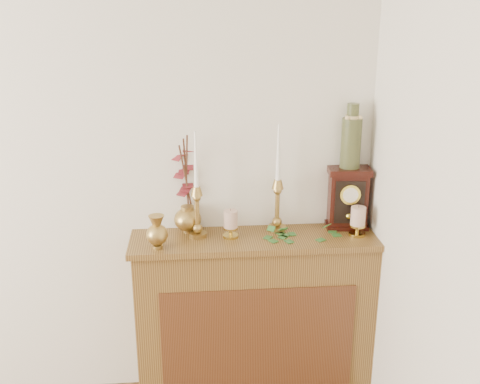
{
  "coord_description": "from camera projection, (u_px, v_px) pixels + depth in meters",
  "views": [
    {
      "loc": [
        1.1,
        -0.45,
        2.02
      ],
      "look_at": [
        1.32,
        2.05,
        1.18
      ],
      "focal_mm": 42.0,
      "sensor_mm": 36.0,
      "label": 1
    }
  ],
  "objects": [
    {
      "name": "ginger_jar",
      "position": [
        185.0,
        186.0,
        2.8
      ],
      "size": [
        0.2,
        0.22,
        0.51
      ],
      "rotation": [
        0.0,
        0.0,
        -0.29
      ],
      "color": "#AF9946",
      "rests_on": "console_shelf"
    },
    {
      "name": "bud_vase",
      "position": [
        157.0,
        232.0,
        2.62
      ],
      "size": [
        0.1,
        0.1,
        0.16
      ],
      "rotation": [
        0.0,
        0.0,
        -0.42
      ],
      "color": "#AF9946",
      "rests_on": "console_shelf"
    },
    {
      "name": "candlestick_center",
      "position": [
        277.0,
        197.0,
        2.8
      ],
      "size": [
        0.09,
        0.09,
        0.55
      ],
      "rotation": [
        0.0,
        0.0,
        -0.04
      ],
      "color": "#AF9946",
      "rests_on": "console_shelf"
    },
    {
      "name": "console_shelf",
      "position": [
        255.0,
        324.0,
        2.93
      ],
      "size": [
        1.24,
        0.34,
        0.93
      ],
      "color": "olive",
      "rests_on": "ground"
    },
    {
      "name": "pillar_candle_right",
      "position": [
        358.0,
        220.0,
        2.77
      ],
      "size": [
        0.08,
        0.08,
        0.16
      ],
      "rotation": [
        0.0,
        0.0,
        0.43
      ],
      "color": "gold",
      "rests_on": "console_shelf"
    },
    {
      "name": "pillar_candle_left",
      "position": [
        231.0,
        223.0,
        2.75
      ],
      "size": [
        0.08,
        0.08,
        0.15
      ],
      "rotation": [
        0.0,
        0.0,
        -0.36
      ],
      "color": "gold",
      "rests_on": "console_shelf"
    },
    {
      "name": "ivy_garland",
      "position": [
        296.0,
        236.0,
        2.76
      ],
      "size": [
        0.41,
        0.18,
        0.07
      ],
      "rotation": [
        0.0,
        0.0,
        -0.22
      ],
      "color": "#2D6325",
      "rests_on": "console_shelf"
    },
    {
      "name": "candlestick_left",
      "position": [
        197.0,
        204.0,
        2.72
      ],
      "size": [
        0.09,
        0.09,
        0.53
      ],
      "rotation": [
        0.0,
        0.0,
        -0.38
      ],
      "color": "#AF9946",
      "rests_on": "console_shelf"
    },
    {
      "name": "mantel_clock",
      "position": [
        347.0,
        198.0,
        2.86
      ],
      "size": [
        0.22,
        0.17,
        0.32
      ],
      "rotation": [
        0.0,
        0.0,
        -0.09
      ],
      "color": "black",
      "rests_on": "console_shelf"
    },
    {
      "name": "ceramic_vase",
      "position": [
        351.0,
        139.0,
        2.76
      ],
      "size": [
        0.1,
        0.1,
        0.32
      ],
      "rotation": [
        0.0,
        0.0,
        -0.09
      ],
      "color": "#183021",
      "rests_on": "mantel_clock"
    }
  ]
}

